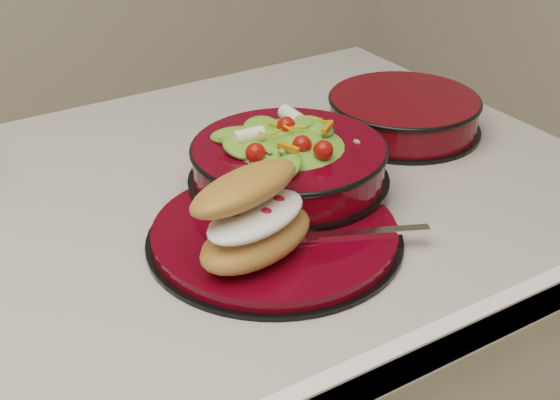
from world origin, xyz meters
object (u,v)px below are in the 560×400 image
croissant (253,216)px  salad_bowl (289,154)px  dinner_plate (276,234)px  fork (350,234)px  extra_bowl (404,112)px

croissant → salad_bowl: bearing=26.2°
dinner_plate → fork: 0.09m
salad_bowl → fork: 0.15m
dinner_plate → salad_bowl: bearing=49.6°
croissant → extra_bowl: (0.37, 0.19, -0.04)m
fork → dinner_plate: bearing=70.5°
salad_bowl → croissant: bearing=-135.8°
salad_bowl → extra_bowl: 0.26m
croissant → extra_bowl: 0.42m
fork → extra_bowl: bearing=-25.8°
salad_bowl → fork: (-0.01, -0.15, -0.04)m
croissant → fork: croissant is taller
salad_bowl → fork: size_ratio=1.56×
extra_bowl → fork: bearing=-140.1°
dinner_plate → extra_bowl: bearing=26.3°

